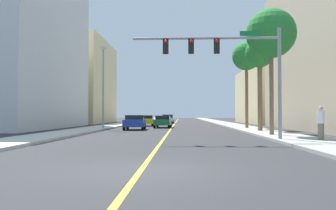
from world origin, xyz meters
name	(u,v)px	position (x,y,z in m)	size (l,w,h in m)	color
ground	(174,125)	(0.00, 42.00, 0.00)	(192.00, 192.00, 0.00)	#2D2D30
sidewalk_left	(121,124)	(-7.69, 42.00, 0.07)	(3.08, 168.00, 0.15)	beige
sidewalk_right	(228,124)	(7.69, 42.00, 0.07)	(3.08, 168.00, 0.15)	#9E9B93
lane_marking_center	(174,125)	(0.00, 42.00, 0.00)	(0.16, 144.00, 0.01)	yellow
building_left_far	(73,82)	(-17.65, 51.70, 7.02)	(11.72, 18.78, 14.04)	beige
building_right_far	(281,96)	(17.81, 51.33, 4.60)	(12.04, 22.13, 9.21)	beige
traffic_signal_mast	(230,58)	(3.81, 10.43, 4.65)	(8.29, 0.36, 6.18)	gray
street_lamp	(103,83)	(-6.65, 25.48, 4.60)	(0.56, 0.28, 8.05)	gray
palm_near	(271,34)	(7.12, 14.60, 6.90)	(3.34, 3.34, 8.48)	brown
palm_mid	(260,56)	(7.65, 20.61, 6.44)	(2.43, 2.43, 7.72)	brown
palm_far	(246,57)	(7.64, 26.63, 7.26)	(2.88, 2.88, 8.66)	brown
car_yellow	(147,120)	(-3.39, 36.16, 0.72)	(1.98, 4.34, 1.37)	gold
car_blue	(135,122)	(-3.42, 24.87, 0.74)	(2.07, 3.95, 1.42)	#1E389E
car_silver	(168,119)	(-1.18, 49.81, 0.74)	(1.93, 4.22, 1.45)	#BCBCC1
car_green	(163,121)	(-1.00, 30.49, 0.71)	(1.88, 4.62, 1.35)	#196638
pedestrian	(321,123)	(8.46, 9.61, 1.05)	(0.38, 0.38, 1.79)	#726651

